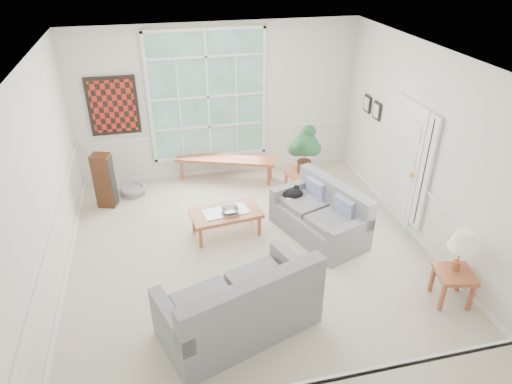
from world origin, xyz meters
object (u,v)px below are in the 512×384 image
coffee_table (226,223)px  side_table (451,286)px  end_table (300,184)px  loveseat_right (319,212)px  loveseat_front (238,296)px

coffee_table → side_table: size_ratio=2.35×
coffee_table → end_table: end_table is taller
loveseat_right → end_table: (0.11, 1.29, -0.19)m
loveseat_front → coffee_table: (0.21, 2.09, -0.30)m
end_table → loveseat_right: bearing=-95.0°
loveseat_right → side_table: bearing=-77.2°
loveseat_right → coffee_table: loveseat_right is taller
loveseat_right → end_table: bearing=65.1°
loveseat_right → loveseat_front: loveseat_front is taller
loveseat_right → coffee_table: size_ratio=1.44×
loveseat_front → end_table: size_ratio=3.84×
loveseat_right → loveseat_front: size_ratio=0.86×
loveseat_right → coffee_table: bearing=145.7°
end_table → side_table: bearing=-70.9°
end_table → coffee_table: bearing=-149.9°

